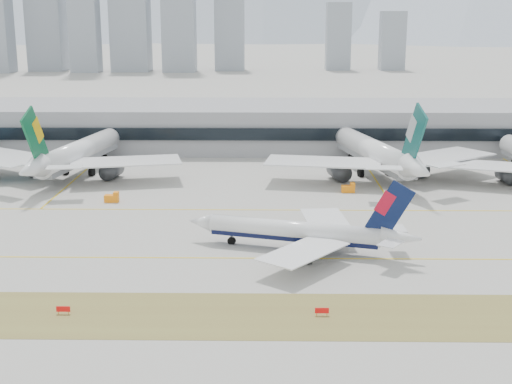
{
  "coord_description": "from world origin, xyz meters",
  "views": [
    {
      "loc": [
        5.64,
        -135.98,
        46.22
      ],
      "look_at": [
        3.35,
        18.0,
        7.5
      ],
      "focal_mm": 50.0,
      "sensor_mm": 36.0,
      "label": 1
    }
  ],
  "objects_px": {
    "taxiing_airliner": "(302,232)",
    "terminal": "(251,126)",
    "widebody_eva": "(76,155)",
    "widebody_cathay": "(377,155)"
  },
  "relations": [
    {
      "from": "terminal",
      "to": "widebody_cathay",
      "type": "bearing_deg",
      "value": -52.25
    },
    {
      "from": "widebody_eva",
      "to": "widebody_cathay",
      "type": "distance_m",
      "value": 87.19
    },
    {
      "from": "taxiing_airliner",
      "to": "widebody_cathay",
      "type": "bearing_deg",
      "value": -93.94
    },
    {
      "from": "taxiing_airliner",
      "to": "widebody_eva",
      "type": "bearing_deg",
      "value": -30.5
    },
    {
      "from": "taxiing_airliner",
      "to": "widebody_eva",
      "type": "distance_m",
      "value": 91.4
    },
    {
      "from": "taxiing_airliner",
      "to": "terminal",
      "type": "xyz_separation_m",
      "value": [
        -12.85,
        115.28,
        3.63
      ]
    },
    {
      "from": "terminal",
      "to": "widebody_eva",
      "type": "bearing_deg",
      "value": -135.59
    },
    {
      "from": "widebody_cathay",
      "to": "terminal",
      "type": "xyz_separation_m",
      "value": [
        -37.52,
        48.46,
        0.87
      ]
    },
    {
      "from": "widebody_cathay",
      "to": "terminal",
      "type": "distance_m",
      "value": 61.29
    },
    {
      "from": "widebody_eva",
      "to": "widebody_cathay",
      "type": "bearing_deg",
      "value": -80.06
    }
  ]
}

